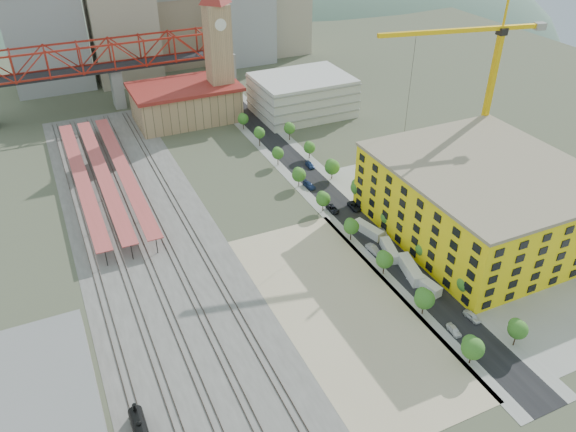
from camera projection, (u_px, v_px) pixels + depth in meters
name	position (u px, v px, depth m)	size (l,w,h in m)	color
ground	(296.00, 230.00, 145.54)	(400.00, 400.00, 0.00)	#474C38
ballast_strip	(142.00, 228.00, 146.14)	(36.00, 165.00, 0.06)	#605E59
dirt_lot	(342.00, 309.00, 120.08)	(28.00, 67.00, 0.06)	tan
street_asphalt	(323.00, 190.00, 162.63)	(12.00, 170.00, 0.06)	black
sidewalk_west	(306.00, 194.00, 160.69)	(3.00, 170.00, 0.04)	gray
sidewalk_east	(340.00, 186.00, 164.58)	(3.00, 170.00, 0.04)	gray
construction_pad	(484.00, 228.00, 146.19)	(50.00, 90.00, 0.06)	gray
rail_tracks	(136.00, 229.00, 145.44)	(26.56, 160.00, 0.18)	#382B23
platform_canopies	(102.00, 173.00, 163.21)	(16.00, 80.00, 4.12)	#BE4949
station_hall	(186.00, 102.00, 202.72)	(38.00, 24.00, 13.10)	tan
clock_tower	(218.00, 38.00, 193.88)	(12.00, 12.00, 52.00)	tan
parking_garage	(302.00, 95.00, 207.90)	(34.00, 26.00, 14.00)	silver
truss_bridge	(112.00, 58.00, 206.60)	(94.00, 9.60, 25.60)	gray
construction_building	(482.00, 200.00, 140.05)	(44.60, 50.60, 18.80)	yellow
warehouse	(30.00, 394.00, 97.95)	(22.00, 32.00, 5.00)	gray
street_trees	(340.00, 207.00, 155.02)	(15.40, 124.40, 8.00)	#36651E
skyline	(171.00, 16.00, 244.42)	(133.00, 46.00, 60.00)	#9EA0A3
distant_hills	(196.00, 122.00, 402.96)	(647.00, 264.00, 227.00)	#4C6B59
tower_crane	(483.00, 73.00, 154.35)	(46.82, 11.56, 50.74)	yellow
site_trailer_a	(424.00, 283.00, 125.34)	(2.31, 8.77, 2.40)	silver
site_trailer_b	(410.00, 270.00, 129.26)	(2.64, 10.04, 2.75)	silver
site_trailer_c	(390.00, 250.00, 135.89)	(2.27, 8.62, 2.36)	silver
site_trailer_d	(368.00, 230.00, 143.35)	(2.31, 8.78, 2.40)	silver
car_0	(454.00, 330.00, 113.73)	(1.60, 3.97, 1.35)	white
car_1	(373.00, 249.00, 136.95)	(1.62, 4.63, 1.53)	#97979C
car_2	(333.00, 209.00, 152.75)	(2.20, 4.76, 1.32)	black
car_3	(309.00, 185.00, 163.71)	(1.99, 4.88, 1.42)	navy
car_4	(472.00, 317.00, 117.05)	(1.69, 4.19, 1.43)	silver
car_5	(383.00, 233.00, 143.02)	(1.42, 4.07, 1.34)	gray
car_6	(354.00, 206.00, 153.83)	(2.34, 5.08, 1.41)	black
car_7	(310.00, 165.00, 174.47)	(1.83, 4.51, 1.31)	navy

